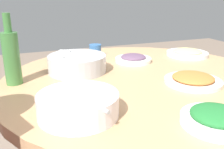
% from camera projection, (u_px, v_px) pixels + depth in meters
% --- Properties ---
extents(round_dining_table, '(1.27, 1.27, 0.76)m').
position_uv_depth(round_dining_table, '(141.00, 99.00, 1.19)').
color(round_dining_table, '#99999E').
rests_on(round_dining_table, ground).
extents(rice_bowl, '(0.28, 0.28, 0.09)m').
position_uv_depth(rice_bowl, '(77.00, 63.00, 1.21)').
color(rice_bowl, '#B2B5BA').
rests_on(rice_bowl, round_dining_table).
extents(soup_bowl, '(0.26, 0.25, 0.07)m').
position_uv_depth(soup_bowl, '(78.00, 105.00, 0.79)').
color(soup_bowl, white).
rests_on(soup_bowl, round_dining_table).
extents(dish_tofu_braise, '(0.24, 0.24, 0.04)m').
position_uv_depth(dish_tofu_braise, '(193.00, 79.00, 1.07)').
color(dish_tofu_braise, silver).
rests_on(dish_tofu_braise, round_dining_table).
extents(dish_eggplant, '(0.20, 0.20, 0.04)m').
position_uv_depth(dish_eggplant, '(133.00, 59.00, 1.39)').
color(dish_eggplant, white).
rests_on(dish_eggplant, round_dining_table).
extents(dish_noodles, '(0.25, 0.25, 0.04)m').
position_uv_depth(dish_noodles, '(187.00, 53.00, 1.52)').
color(dish_noodles, silver).
rests_on(dish_noodles, round_dining_table).
extents(dish_greens, '(0.21, 0.21, 0.05)m').
position_uv_depth(dish_greens, '(218.00, 118.00, 0.74)').
color(dish_greens, white).
rests_on(dish_greens, round_dining_table).
extents(green_bottle, '(0.07, 0.07, 0.29)m').
position_uv_depth(green_bottle, '(11.00, 56.00, 1.03)').
color(green_bottle, '#3D7538').
rests_on(green_bottle, round_dining_table).
extents(tea_cup_near, '(0.07, 0.07, 0.07)m').
position_uv_depth(tea_cup_near, '(95.00, 50.00, 1.50)').
color(tea_cup_near, '#305D97').
rests_on(tea_cup_near, round_dining_table).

